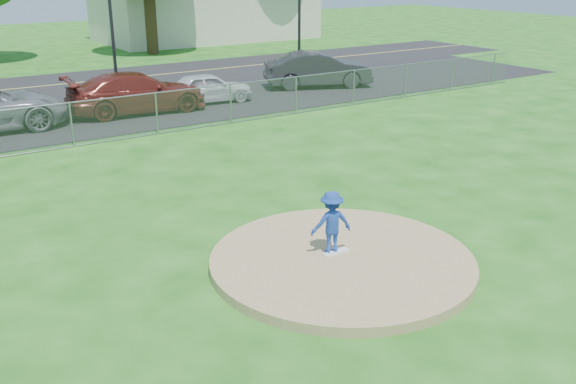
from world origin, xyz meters
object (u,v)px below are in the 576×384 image
object	(u,v)px
commercial_building	(206,11)
parked_car_darkred	(137,93)
pitcher	(331,223)
parked_car_charcoal	(318,69)
parked_car_pearl	(208,88)
traffic_signal_right	(303,7)

from	to	relation	value
commercial_building	parked_car_darkred	bearing A→B (deg)	-122.72
pitcher	parked_car_charcoal	bearing A→B (deg)	-110.75
pitcher	parked_car_pearl	bearing A→B (deg)	-93.59
traffic_signal_right	parked_car_darkred	world-z (taller)	traffic_signal_right
pitcher	parked_car_darkred	size ratio (longest dim) A/B	0.24
traffic_signal_right	parked_car_pearl	bearing A→B (deg)	-146.51
commercial_building	parked_car_pearl	bearing A→B (deg)	-116.43
parked_car_darkred	parked_car_pearl	size ratio (longest dim) A/B	1.48
pitcher	parked_car_charcoal	distance (m)	19.54
traffic_signal_right	parked_car_pearl	xyz separation A→B (m)	(-9.23, -6.11, -2.70)
parked_car_pearl	parked_car_charcoal	xyz separation A→B (m)	(6.18, 0.37, 0.20)
parked_car_darkred	traffic_signal_right	bearing A→B (deg)	-59.67
parked_car_pearl	traffic_signal_right	bearing A→B (deg)	-49.67
commercial_building	traffic_signal_right	world-z (taller)	traffic_signal_right
traffic_signal_right	parked_car_charcoal	distance (m)	6.96
commercial_building	parked_car_pearl	size ratio (longest dim) A/B	4.29
commercial_building	parked_car_charcoal	size ratio (longest dim) A/B	3.17
traffic_signal_right	commercial_building	bearing A→B (deg)	83.71
traffic_signal_right	parked_car_darkred	xyz separation A→B (m)	(-12.54, -6.27, -2.53)
traffic_signal_right	parked_car_pearl	size ratio (longest dim) A/B	1.47
commercial_building	parked_car_charcoal	xyz separation A→B (m)	(-4.81, -21.74, -1.30)
traffic_signal_right	pitcher	bearing A→B (deg)	-123.38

